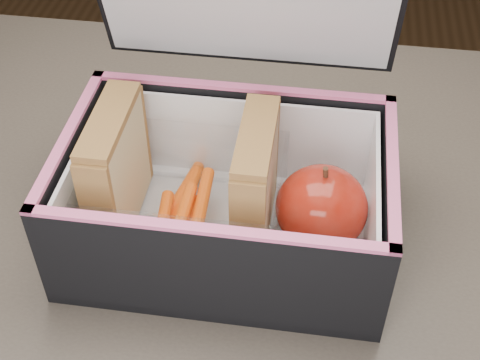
% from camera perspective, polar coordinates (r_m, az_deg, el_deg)
% --- Properties ---
extents(kitchen_table, '(1.20, 0.80, 0.75)m').
position_cam_1_polar(kitchen_table, '(0.65, -4.47, -13.20)').
color(kitchen_table, brown).
rests_on(kitchen_table, ground).
extents(lunch_bag, '(0.27, 0.23, 0.27)m').
position_cam_1_polar(lunch_bag, '(0.56, -1.09, -0.73)').
color(lunch_bag, black).
rests_on(lunch_bag, kitchen_table).
extents(plastic_tub, '(0.17, 0.12, 0.07)m').
position_cam_1_polar(plastic_tub, '(0.58, -4.58, -1.34)').
color(plastic_tub, white).
rests_on(plastic_tub, lunch_bag).
extents(sandwich_left, '(0.03, 0.10, 0.11)m').
position_cam_1_polar(sandwich_left, '(0.58, -10.51, 0.97)').
color(sandwich_left, beige).
rests_on(sandwich_left, plastic_tub).
extents(sandwich_right, '(0.03, 0.10, 0.11)m').
position_cam_1_polar(sandwich_right, '(0.55, 1.32, -0.26)').
color(sandwich_right, beige).
rests_on(sandwich_right, plastic_tub).
extents(carrot_sticks, '(0.05, 0.15, 0.03)m').
position_cam_1_polar(carrot_sticks, '(0.58, -5.13, -3.38)').
color(carrot_sticks, '#EF4B03').
rests_on(carrot_sticks, plastic_tub).
extents(paper_napkin, '(0.08, 0.08, 0.01)m').
position_cam_1_polar(paper_napkin, '(0.59, 7.11, -4.82)').
color(paper_napkin, white).
rests_on(paper_napkin, lunch_bag).
extents(red_apple, '(0.10, 0.10, 0.08)m').
position_cam_1_polar(red_apple, '(0.56, 6.97, -2.38)').
color(red_apple, '#9C1105').
rests_on(red_apple, paper_napkin).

